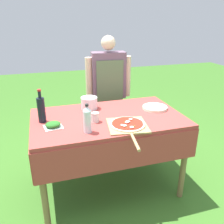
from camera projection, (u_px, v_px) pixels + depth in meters
ground_plane at (108, 185)px, 2.57m from camera, size 12.00×12.00×0.00m
prep_table at (108, 126)px, 2.31m from camera, size 1.44×0.87×0.81m
person_cook at (109, 87)px, 2.96m from camera, size 0.56×0.21×1.50m
pizza_on_peel at (128, 125)px, 2.05m from camera, size 0.38×0.61×0.05m
oil_bottle at (41, 109)px, 2.10m from camera, size 0.07×0.07×0.31m
water_bottle at (87, 119)px, 1.92m from camera, size 0.07×0.07×0.25m
herb_container at (53, 125)px, 2.03m from camera, size 0.17×0.16×0.05m
mixing_tub at (89, 103)px, 2.44m from camera, size 0.17×0.17×0.12m
plate_stack at (155, 108)px, 2.45m from camera, size 0.26×0.26×0.02m
sauce_jar at (95, 118)px, 2.14m from camera, size 0.07×0.07×0.09m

